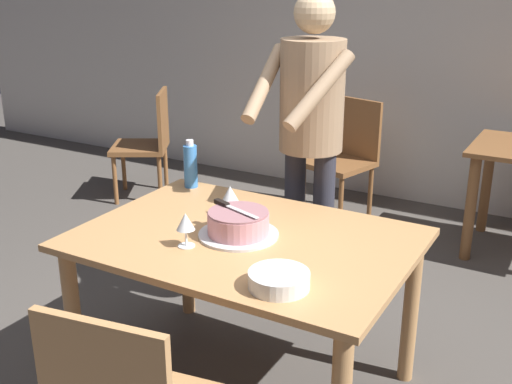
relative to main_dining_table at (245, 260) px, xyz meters
name	(u,v)px	position (x,y,z in m)	size (l,w,h in m)	color
back_wall	(434,34)	(0.00, 2.85, 0.71)	(10.00, 0.12, 2.70)	silver
main_dining_table	(245,260)	(0.00, 0.00, 0.00)	(1.39, 0.99, 0.75)	tan
cake_on_platter	(238,225)	(-0.03, -0.01, 0.16)	(0.34, 0.34, 0.11)	silver
cake_knife	(227,206)	(-0.09, 0.01, 0.23)	(0.26, 0.11, 0.02)	silver
plate_stack	(279,280)	(0.33, -0.33, 0.14)	(0.22, 0.22, 0.06)	white
wine_glass_near	(230,195)	(-0.18, 0.17, 0.21)	(0.08, 0.08, 0.14)	silver
wine_glass_far	(186,223)	(-0.16, -0.21, 0.21)	(0.08, 0.08, 0.14)	silver
water_bottle	(191,165)	(-0.57, 0.41, 0.23)	(0.07, 0.07, 0.25)	#387AC6
person_cutting_cake	(310,126)	(-0.04, 0.71, 0.44)	(0.46, 0.57, 1.72)	#2D2D38
background_chair_0	(345,154)	(-0.43, 2.22, -0.15)	(0.54, 0.54, 0.90)	brown
background_chair_1	(148,140)	(-1.99, 1.81, -0.15)	(0.60, 0.60, 0.90)	brown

